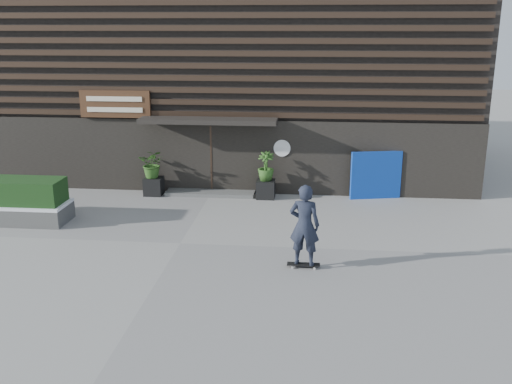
# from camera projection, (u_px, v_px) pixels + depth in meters

# --- Properties ---
(ground) EXTENTS (80.00, 80.00, 0.00)m
(ground) POSITION_uv_depth(u_px,v_px,m) (180.00, 243.00, 15.28)
(ground) COLOR gray
(ground) RESTS_ON ground
(entrance_step) EXTENTS (3.00, 0.80, 0.12)m
(entrance_step) POSITION_uv_depth(u_px,v_px,m) (210.00, 193.00, 19.66)
(entrance_step) COLOR #525350
(entrance_step) RESTS_ON ground
(planter_pot_left) EXTENTS (0.60, 0.60, 0.60)m
(planter_pot_left) POSITION_uv_depth(u_px,v_px,m) (154.00, 186.00, 19.58)
(planter_pot_left) COLOR black
(planter_pot_left) RESTS_ON ground
(bamboo_left) EXTENTS (0.86, 0.75, 0.96)m
(bamboo_left) POSITION_uv_depth(u_px,v_px,m) (153.00, 164.00, 19.36)
(bamboo_left) COLOR #2D591E
(bamboo_left) RESTS_ON planter_pot_left
(planter_pot_right) EXTENTS (0.60, 0.60, 0.60)m
(planter_pot_right) POSITION_uv_depth(u_px,v_px,m) (266.00, 189.00, 19.22)
(planter_pot_right) COLOR black
(planter_pot_right) RESTS_ON ground
(bamboo_right) EXTENTS (0.54, 0.54, 0.96)m
(bamboo_right) POSITION_uv_depth(u_px,v_px,m) (266.00, 166.00, 19.00)
(bamboo_right) COLOR #2D591E
(bamboo_right) RESTS_ON planter_pot_right
(raised_bed) EXTENTS (3.50, 1.20, 0.50)m
(raised_bed) POSITION_uv_depth(u_px,v_px,m) (9.00, 213.00, 16.96)
(raised_bed) COLOR #464644
(raised_bed) RESTS_ON ground
(snow_layer) EXTENTS (3.50, 1.20, 0.08)m
(snow_layer) POSITION_uv_depth(u_px,v_px,m) (8.00, 203.00, 16.88)
(snow_layer) COLOR white
(snow_layer) RESTS_ON raised_bed
(hedge) EXTENTS (3.30, 1.00, 0.70)m
(hedge) POSITION_uv_depth(u_px,v_px,m) (6.00, 191.00, 16.77)
(hedge) COLOR #143312
(hedge) RESTS_ON snow_layer
(blue_tarp) EXTENTS (1.67, 0.49, 1.58)m
(blue_tarp) POSITION_uv_depth(u_px,v_px,m) (376.00, 175.00, 19.03)
(blue_tarp) COLOR #0D37AB
(blue_tarp) RESTS_ON ground
(building) EXTENTS (18.00, 11.00, 8.00)m
(building) POSITION_uv_depth(u_px,v_px,m) (231.00, 64.00, 23.69)
(building) COLOR black
(building) RESTS_ON ground
(skateboarder) EXTENTS (0.78, 0.57, 2.04)m
(skateboarder) POSITION_uv_depth(u_px,v_px,m) (304.00, 225.00, 13.46)
(skateboarder) COLOR black
(skateboarder) RESTS_ON ground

